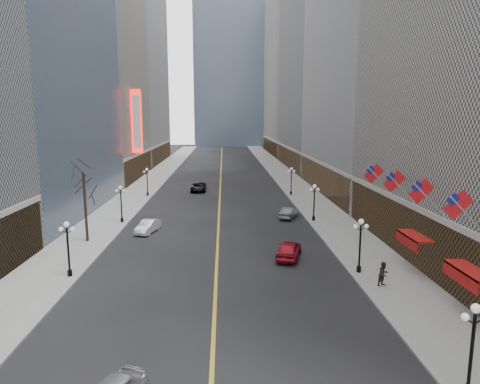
{
  "coord_description": "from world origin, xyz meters",
  "views": [
    {
      "loc": [
        0.67,
        -3.32,
        12.8
      ],
      "look_at": [
        1.53,
        19.1,
        8.86
      ],
      "focal_mm": 32.0,
      "sensor_mm": 36.0,
      "label": 1
    }
  ],
  "objects": [
    {
      "name": "bldg_east_c",
      "position": [
        29.88,
        106.0,
        24.18
      ],
      "size": [
        26.6,
        40.6,
        48.8
      ],
      "color": "gray",
      "rests_on": "ground"
    },
    {
      "name": "car_nb_far",
      "position": [
        -3.74,
        70.52,
        0.77
      ],
      "size": [
        2.58,
        5.57,
        1.55
      ],
      "primitive_type": "imported",
      "rotation": [
        0.0,
        0.0,
        0.0
      ],
      "color": "black",
      "rests_on": "ground"
    },
    {
      "name": "flag_2",
      "position": [
        15.31,
        22.0,
        7.29
      ],
      "size": [
        2.87,
        0.12,
        2.87
      ],
      "color": "#B2B2B7",
      "rests_on": "ground"
    },
    {
      "name": "awning_c",
      "position": [
        16.11,
        30.0,
        3.08
      ],
      "size": [
        1.4,
        4.0,
        0.93
      ],
      "color": "maroon",
      "rests_on": "ground"
    },
    {
      "name": "theatre_marquee",
      "position": [
        -15.88,
        80.0,
        12.0
      ],
      "size": [
        2.0,
        0.55,
        12.0
      ],
      "color": "red",
      "rests_on": "ground"
    },
    {
      "name": "flag_5",
      "position": [
        15.31,
        37.0,
        7.29
      ],
      "size": [
        2.87,
        0.12,
        2.87
      ],
      "color": "#B2B2B7",
      "rests_on": "ground"
    },
    {
      "name": "tree_west_far",
      "position": [
        -13.5,
        40.0,
        6.24
      ],
      "size": [
        3.6,
        3.6,
        7.92
      ],
      "color": "#2D231C",
      "rests_on": "sidewalk_west"
    },
    {
      "name": "flag_3",
      "position": [
        15.31,
        27.0,
        7.29
      ],
      "size": [
        2.87,
        0.12,
        2.87
      ],
      "color": "#B2B2B7",
      "rests_on": "ground"
    },
    {
      "name": "bldg_west_c",
      "position": [
        -29.88,
        87.0,
        25.19
      ],
      "size": [
        26.6,
        30.6,
        50.8
      ],
      "color": "#A99E8C",
      "rests_on": "ground"
    },
    {
      "name": "streetlamp_east_0",
      "position": [
        11.8,
        14.0,
        2.9
      ],
      "size": [
        1.26,
        0.44,
        4.52
      ],
      "color": "black",
      "rests_on": "sidewalk_east"
    },
    {
      "name": "streetlamp_east_1",
      "position": [
        11.8,
        30.0,
        2.9
      ],
      "size": [
        1.26,
        0.44,
        4.52
      ],
      "color": "black",
      "rests_on": "sidewalk_east"
    },
    {
      "name": "sidewalk_east",
      "position": [
        14.0,
        70.0,
        0.07
      ],
      "size": [
        6.0,
        230.0,
        0.15
      ],
      "primitive_type": "cube",
      "color": "gray",
      "rests_on": "ground"
    },
    {
      "name": "bldg_west_d",
      "position": [
        -29.92,
        121.0,
        36.17
      ],
      "size": [
        26.6,
        38.6,
        72.8
      ],
      "color": "beige",
      "rests_on": "ground"
    },
    {
      "name": "car_sb_far",
      "position": [
        9.0,
        49.88,
        0.71
      ],
      "size": [
        3.13,
        4.55,
        1.42
      ],
      "primitive_type": "imported",
      "rotation": [
        0.0,
        0.0,
        2.72
      ],
      "color": "#464B4D",
      "rests_on": "ground"
    },
    {
      "name": "ped_east_walk",
      "position": [
        12.73,
        27.04,
        1.09
      ],
      "size": [
        1.04,
        0.88,
        1.88
      ],
      "primitive_type": "imported",
      "rotation": [
        0.0,
        0.0,
        0.51
      ],
      "color": "black",
      "rests_on": "sidewalk_east"
    },
    {
      "name": "car_sb_mid",
      "position": [
        6.61,
        34.2,
        0.83
      ],
      "size": [
        3.25,
        5.23,
        1.66
      ],
      "primitive_type": "imported",
      "rotation": [
        0.0,
        0.0,
        2.86
      ],
      "color": "maroon",
      "rests_on": "ground"
    },
    {
      "name": "streetlamp_east_3",
      "position": [
        11.8,
        66.0,
        2.9
      ],
      "size": [
        1.26,
        0.44,
        4.52
      ],
      "color": "black",
      "rests_on": "sidewalk_east"
    },
    {
      "name": "sidewalk_west",
      "position": [
        -14.0,
        70.0,
        0.07
      ],
      "size": [
        6.0,
        230.0,
        0.15
      ],
      "primitive_type": "cube",
      "color": "gray",
      "rests_on": "ground"
    },
    {
      "name": "bldg_east_d",
      "position": [
        29.9,
        149.0,
        31.17
      ],
      "size": [
        26.6,
        46.6,
        62.8
      ],
      "color": "#A99E8C",
      "rests_on": "ground"
    },
    {
      "name": "streetlamp_west_2",
      "position": [
        -11.8,
        48.0,
        2.9
      ],
      "size": [
        1.26,
        0.44,
        4.52
      ],
      "color": "black",
      "rests_on": "sidewalk_west"
    },
    {
      "name": "car_nb_mid",
      "position": [
        -7.89,
        43.6,
        0.7
      ],
      "size": [
        2.5,
        4.51,
        1.41
      ],
      "primitive_type": "imported",
      "rotation": [
        0.0,
        0.0,
        -0.25
      ],
      "color": "silver",
      "rests_on": "ground"
    },
    {
      "name": "streetlamp_east_2",
      "position": [
        11.8,
        48.0,
        2.9
      ],
      "size": [
        1.26,
        0.44,
        4.52
      ],
      "color": "black",
      "rests_on": "sidewalk_east"
    },
    {
      "name": "streetlamp_west_3",
      "position": [
        -11.8,
        66.0,
        2.9
      ],
      "size": [
        1.26,
        0.44,
        4.52
      ],
      "color": "black",
      "rests_on": "sidewalk_west"
    },
    {
      "name": "streetlamp_west_1",
      "position": [
        -11.8,
        30.0,
        2.9
      ],
      "size": [
        1.26,
        0.44,
        4.52
      ],
      "color": "black",
      "rests_on": "sidewalk_west"
    },
    {
      "name": "flag_4",
      "position": [
        15.31,
        32.0,
        7.29
      ],
      "size": [
        2.87,
        0.12,
        2.87
      ],
      "color": "#B2B2B7",
      "rests_on": "ground"
    },
    {
      "name": "awning_b",
      "position": [
        16.11,
        22.0,
        3.08
      ],
      "size": [
        1.4,
        4.0,
        0.93
      ],
      "color": "maroon",
      "rests_on": "ground"
    },
    {
      "name": "lane_line",
      "position": [
        0.0,
        80.0,
        0.01
      ],
      "size": [
        0.25,
        200.0,
        0.02
      ],
      "primitive_type": "cube",
      "color": "gold",
      "rests_on": "ground"
    }
  ]
}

